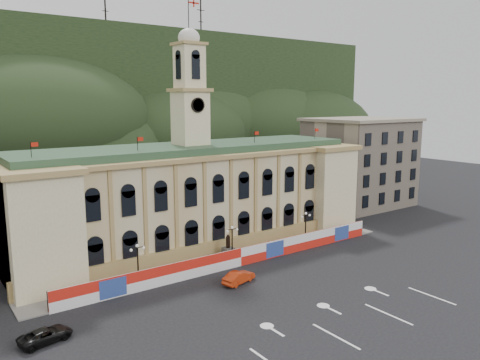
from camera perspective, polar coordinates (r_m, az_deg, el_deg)
ground at (r=54.31m, az=9.73°, el=-14.68°), size 260.00×260.00×0.00m
lane_markings at (r=51.30m, az=13.88°, el=-16.35°), size 26.00×10.00×0.02m
hill_ridge at (r=160.34m, az=-23.23°, el=7.91°), size 230.00×80.00×64.00m
city_hall at (r=72.94m, az=-5.77°, el=-1.78°), size 56.20×17.60×37.10m
side_building_right at (r=103.07m, az=14.38°, el=2.16°), size 21.00×17.00×18.60m
hoarding_fence at (r=64.50m, az=0.08°, el=-9.35°), size 50.00×0.44×2.50m
pavement at (r=66.92m, az=-1.33°, el=-9.69°), size 56.00×5.50×0.16m
statue at (r=66.76m, az=-1.46°, el=-8.74°), size 1.40×1.40×3.72m
lamp_left at (r=58.92m, az=-12.35°, el=-9.57°), size 1.96×0.44×5.15m
lamp_center at (r=65.40m, az=-0.96°, el=-7.40°), size 1.96×0.44×5.15m
lamp_right at (r=73.99m, az=8.00°, el=-5.46°), size 1.96×0.44×5.15m
red_sedan at (r=58.86m, az=-0.16°, el=-11.76°), size 3.95×5.45×1.53m
black_suv at (r=49.34m, az=-22.61°, el=-17.07°), size 4.01×5.69×1.36m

